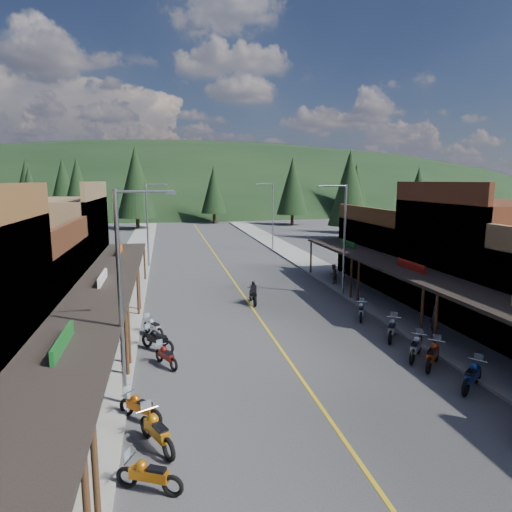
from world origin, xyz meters
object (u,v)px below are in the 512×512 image
streetlight_0 (124,289)px  bike_west_5 (140,406)px  pine_4 (293,186)px  bike_east_7 (392,328)px  bike_west_3 (149,474)px  shop_west_3 (44,249)px  bike_east_4 (472,375)px  shop_east_2 (487,259)px  bike_west_4 (157,430)px  bike_west_6 (166,355)px  bike_west_7 (157,339)px  pine_8 (30,199)px  pine_7 (27,186)px  bike_west_8 (153,326)px  streetlight_1 (149,221)px  shop_east_3 (405,251)px  pine_9 (356,193)px  pedestrian_east_a (435,322)px  pine_2 (136,182)px  pine_3 (214,190)px  pine_11 (350,188)px  bike_east_5 (433,354)px  streetlight_2 (343,235)px  bike_east_6 (416,346)px  pine_5 (348,182)px  pine_6 (418,189)px  streetlight_3 (272,213)px  pine_10 (78,190)px  pedestrian_east_b (333,274)px  rider_on_bike (253,295)px  pine_1 (63,186)px

streetlight_0 → bike_west_5: streetlight_0 is taller
pine_4 → bike_east_7: (-11.92, -61.29, -6.61)m
bike_west_3 → shop_west_3: bearing=45.4°
bike_east_4 → bike_west_5: bearing=-128.0°
shop_east_2 → bike_west_4: 22.60m
bike_west_6 → bike_west_7: bike_west_7 is taller
pine_8 → pine_7: bearing=105.5°
bike_west_8 → streetlight_1: bearing=61.9°
shop_east_3 → bike_east_4: 20.09m
pine_9 → pedestrian_east_a: (-15.83, -46.84, -5.37)m
pine_2 → pine_3: bearing=29.7°
pine_9 → pine_11: (-4.00, -7.00, 0.81)m
shop_east_3 → bike_east_5: shop_east_3 is taller
pine_9 → bike_east_4: 55.48m
streetlight_2 → bike_east_6: streetlight_2 is taller
bike_west_8 → bike_east_4: 15.48m
streetlight_2 → pine_9: 40.78m
shop_west_3 → pedestrian_east_a: bearing=-30.9°
shop_west_3 → bike_east_4: (20.17, -18.59, -2.89)m
pine_3 → pine_4: pine_4 is taller
pine_11 → bike_west_4: bearing=-118.9°
pine_5 → pine_6: size_ratio=1.27×
bike_west_6 → pine_2: bearing=66.1°
streetlight_3 → pine_9: size_ratio=0.74×
pine_9 → bike_east_5: 53.43m
streetlight_0 → pine_7: bearing=107.0°
pine_10 → pine_4: bearing=15.5°
bike_west_7 → bike_east_6: 12.37m
bike_west_7 → pedestrian_east_b: pedestrian_east_b is taller
pine_2 → bike_west_4: pine_2 is taller
streetlight_3 → bike_east_5: size_ratio=3.57×
pine_11 → bike_east_7: pine_11 is taller
shop_east_2 → pedestrian_east_a: size_ratio=6.35×
bike_west_6 → bike_east_6: bearing=-35.1°
pine_2 → rider_on_bike: 52.53m
streetlight_0 → bike_east_4: 13.94m
pine_6 → pine_9: pine_6 is taller
streetlight_0 → pine_6: pine_6 is taller
streetlight_1 → shop_east_2: bearing=-44.4°
pine_1 → pine_6: (70.00, -6.00, -0.75)m
shop_east_2 → bike_west_8: 20.24m
streetlight_1 → bike_west_3: streetlight_1 is taller
pine_5 → bike_west_6: (-39.59, -74.55, -7.46)m
streetlight_2 → pine_8: bearing=132.1°
pine_2 → streetlight_3: bearing=-58.8°
pine_8 → bike_east_7: size_ratio=4.53×
streetlight_0 → streetlight_1: bearing=90.0°
rider_on_bike → pine_5: bearing=63.2°
streetlight_2 → bike_east_7: (-0.88, -9.29, -3.83)m
bike_east_4 → pedestrian_east_a: 5.75m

